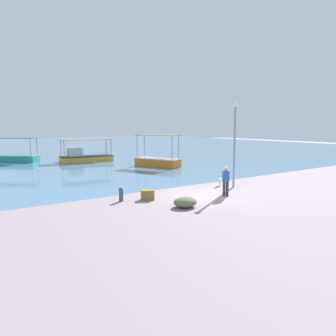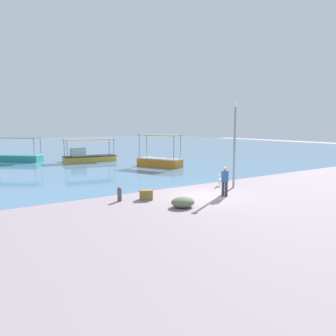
{
  "view_description": "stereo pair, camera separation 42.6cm",
  "coord_description": "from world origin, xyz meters",
  "views": [
    {
      "loc": [
        -12.38,
        -13.8,
        4.06
      ],
      "look_at": [
        0.05,
        3.89,
        1.17
      ],
      "focal_mm": 35.0,
      "sensor_mm": 36.0,
      "label": 1
    },
    {
      "loc": [
        -12.03,
        -14.05,
        4.06
      ],
      "look_at": [
        0.05,
        3.89,
        1.17
      ],
      "focal_mm": 35.0,
      "sensor_mm": 36.0,
      "label": 2
    }
  ],
  "objects": [
    {
      "name": "fisherman_standing",
      "position": [
        0.8,
        -0.74,
        0.91
      ],
      "size": [
        0.44,
        0.44,
        1.69
      ],
      "color": "#2E3242",
      "rests_on": "ground"
    },
    {
      "name": "net_pile",
      "position": [
        -2.63,
        -1.4,
        0.26
      ],
      "size": [
        1.22,
        1.04,
        0.51
      ],
      "primitive_type": "ellipsoid",
      "color": "#636B4E",
      "rests_on": "ground"
    },
    {
      "name": "cargo_crate",
      "position": [
        -3.29,
        1.06,
        0.27
      ],
      "size": [
        0.81,
        0.7,
        0.53
      ],
      "primitive_type": "cube",
      "rotation": [
        0.0,
        0.0,
        2.72
      ],
      "color": "olive",
      "rests_on": "ground"
    },
    {
      "name": "mooring_bollard",
      "position": [
        -4.65,
        1.54,
        0.41
      ],
      "size": [
        0.24,
        0.24,
        0.76
      ],
      "color": "#47474C",
      "rests_on": "ground"
    },
    {
      "name": "harbor_water",
      "position": [
        0.0,
        48.0,
        0.0
      ],
      "size": [
        110.0,
        90.0,
        0.0
      ],
      "primitive_type": "cube",
      "color": "teal",
      "rests_on": "ground"
    },
    {
      "name": "fishing_boat_center",
      "position": [
        -5.93,
        24.94,
        0.55
      ],
      "size": [
        5.35,
        4.97,
        2.61
      ],
      "color": "teal",
      "rests_on": "harbor_water"
    },
    {
      "name": "ground",
      "position": [
        0.0,
        0.0,
        0.0
      ],
      "size": [
        120.0,
        120.0,
        0.0
      ],
      "primitive_type": "plane",
      "color": "gray"
    },
    {
      "name": "pelican",
      "position": [
        2.76,
        1.78,
        0.38
      ],
      "size": [
        0.73,
        0.53,
        0.8
      ],
      "color": "#E0997A",
      "rests_on": "ground"
    },
    {
      "name": "lamp_post",
      "position": [
        3.12,
        0.87,
        3.06
      ],
      "size": [
        0.28,
        0.28,
        5.42
      ],
      "color": "gray",
      "rests_on": "ground"
    },
    {
      "name": "fishing_boat_near_right",
      "position": [
        0.71,
        20.9,
        0.59
      ],
      "size": [
        5.84,
        2.72,
        2.43
      ],
      "color": "gold",
      "rests_on": "harbor_water"
    },
    {
      "name": "fishing_boat_far_left",
      "position": [
        4.88,
        12.53,
        0.59
      ],
      "size": [
        3.13,
        4.77,
        3.05
      ],
      "color": "orange",
      "rests_on": "harbor_water"
    }
  ]
}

